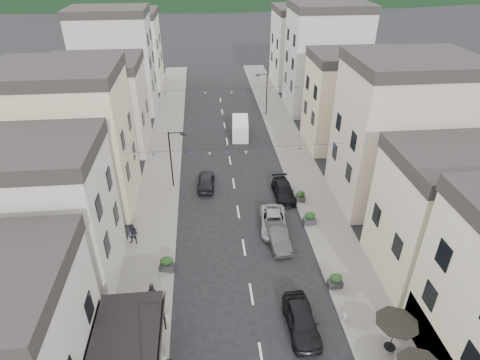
{
  "coord_description": "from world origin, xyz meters",
  "views": [
    {
      "loc": [
        -2.73,
        -8.89,
        21.44
      ],
      "look_at": [
        0.15,
        20.81,
        3.5
      ],
      "focal_mm": 30.0,
      "sensor_mm": 36.0,
      "label": 1
    }
  ],
  "objects_px": {
    "pedestrian_a": "(153,296)",
    "pedestrian_b": "(133,234)",
    "parked_car_b": "(278,236)",
    "delivery_van": "(240,127)",
    "parked_car_a": "(301,320)",
    "parked_car_c": "(273,222)",
    "parked_car_e": "(206,181)",
    "parked_car_d": "(284,191)"
  },
  "relations": [
    {
      "from": "parked_car_b",
      "to": "parked_car_c",
      "type": "distance_m",
      "value": 2.05
    },
    {
      "from": "parked_car_d",
      "to": "pedestrian_b",
      "type": "relative_size",
      "value": 2.42
    },
    {
      "from": "pedestrian_b",
      "to": "pedestrian_a",
      "type": "bearing_deg",
      "value": -55.56
    },
    {
      "from": "parked_car_a",
      "to": "parked_car_c",
      "type": "xyz_separation_m",
      "value": [
        0.0,
        10.54,
        -0.11
      ]
    },
    {
      "from": "parked_car_c",
      "to": "pedestrian_a",
      "type": "xyz_separation_m",
      "value": [
        -9.48,
        -7.91,
        0.44
      ]
    },
    {
      "from": "pedestrian_a",
      "to": "parked_car_e",
      "type": "bearing_deg",
      "value": 88.38
    },
    {
      "from": "delivery_van",
      "to": "pedestrian_b",
      "type": "bearing_deg",
      "value": -112.62
    },
    {
      "from": "parked_car_c",
      "to": "parked_car_d",
      "type": "xyz_separation_m",
      "value": [
        1.8,
        4.82,
        -0.01
      ]
    },
    {
      "from": "parked_car_c",
      "to": "parked_car_d",
      "type": "distance_m",
      "value": 5.14
    },
    {
      "from": "parked_car_b",
      "to": "delivery_van",
      "type": "height_order",
      "value": "delivery_van"
    },
    {
      "from": "parked_car_c",
      "to": "pedestrian_a",
      "type": "relative_size",
      "value": 2.42
    },
    {
      "from": "parked_car_b",
      "to": "parked_car_e",
      "type": "distance_m",
      "value": 10.87
    },
    {
      "from": "delivery_van",
      "to": "pedestrian_a",
      "type": "distance_m",
      "value": 28.34
    },
    {
      "from": "parked_car_a",
      "to": "delivery_van",
      "type": "bearing_deg",
      "value": 90.66
    },
    {
      "from": "pedestrian_a",
      "to": "delivery_van",
      "type": "bearing_deg",
      "value": 85.34
    },
    {
      "from": "pedestrian_a",
      "to": "pedestrian_b",
      "type": "bearing_deg",
      "value": 120.44
    },
    {
      "from": "parked_car_a",
      "to": "parked_car_e",
      "type": "bearing_deg",
      "value": 106.18
    },
    {
      "from": "delivery_van",
      "to": "parked_car_e",
      "type": "bearing_deg",
      "value": -106.04
    },
    {
      "from": "parked_car_d",
      "to": "delivery_van",
      "type": "relative_size",
      "value": 0.88
    },
    {
      "from": "parked_car_a",
      "to": "pedestrian_b",
      "type": "bearing_deg",
      "value": 139.75
    },
    {
      "from": "pedestrian_b",
      "to": "parked_car_e",
      "type": "bearing_deg",
      "value": 70.9
    },
    {
      "from": "parked_car_b",
      "to": "pedestrian_a",
      "type": "distance_m",
      "value": 11.16
    },
    {
      "from": "parked_car_a",
      "to": "pedestrian_a",
      "type": "xyz_separation_m",
      "value": [
        -9.48,
        2.63,
        0.34
      ]
    },
    {
      "from": "parked_car_a",
      "to": "parked_car_c",
      "type": "height_order",
      "value": "parked_car_a"
    },
    {
      "from": "parked_car_b",
      "to": "parked_car_c",
      "type": "height_order",
      "value": "parked_car_b"
    },
    {
      "from": "parked_car_d",
      "to": "parked_car_e",
      "type": "xyz_separation_m",
      "value": [
        -7.4,
        2.44,
        0.04
      ]
    },
    {
      "from": "parked_car_a",
      "to": "delivery_van",
      "type": "relative_size",
      "value": 0.89
    },
    {
      "from": "parked_car_e",
      "to": "pedestrian_b",
      "type": "height_order",
      "value": "pedestrian_b"
    },
    {
      "from": "parked_car_d",
      "to": "pedestrian_b",
      "type": "xyz_separation_m",
      "value": [
        -13.45,
        -5.93,
        0.4
      ]
    },
    {
      "from": "parked_car_e",
      "to": "pedestrian_a",
      "type": "bearing_deg",
      "value": 79.55
    },
    {
      "from": "parked_car_b",
      "to": "pedestrian_a",
      "type": "relative_size",
      "value": 2.14
    },
    {
      "from": "parked_car_d",
      "to": "delivery_van",
      "type": "bearing_deg",
      "value": 99.93
    },
    {
      "from": "parked_car_b",
      "to": "parked_car_e",
      "type": "xyz_separation_m",
      "value": [
        -5.6,
        9.31,
        -0.0
      ]
    },
    {
      "from": "pedestrian_b",
      "to": "parked_car_b",
      "type": "bearing_deg",
      "value": 12.16
    },
    {
      "from": "parked_car_a",
      "to": "parked_car_b",
      "type": "height_order",
      "value": "parked_car_a"
    },
    {
      "from": "parked_car_e",
      "to": "delivery_van",
      "type": "height_order",
      "value": "delivery_van"
    },
    {
      "from": "delivery_van",
      "to": "parked_car_c",
      "type": "bearing_deg",
      "value": -81.87
    },
    {
      "from": "parked_car_e",
      "to": "pedestrian_b",
      "type": "bearing_deg",
      "value": 58.06
    },
    {
      "from": "delivery_van",
      "to": "pedestrian_a",
      "type": "bearing_deg",
      "value": -102.29
    },
    {
      "from": "delivery_van",
      "to": "pedestrian_b",
      "type": "distance_m",
      "value": 22.87
    },
    {
      "from": "parked_car_e",
      "to": "delivery_van",
      "type": "xyz_separation_m",
      "value": [
        4.59,
        11.87,
        0.47
      ]
    },
    {
      "from": "parked_car_a",
      "to": "parked_car_b",
      "type": "xyz_separation_m",
      "value": [
        0.0,
        8.49,
        -0.07
      ]
    }
  ]
}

